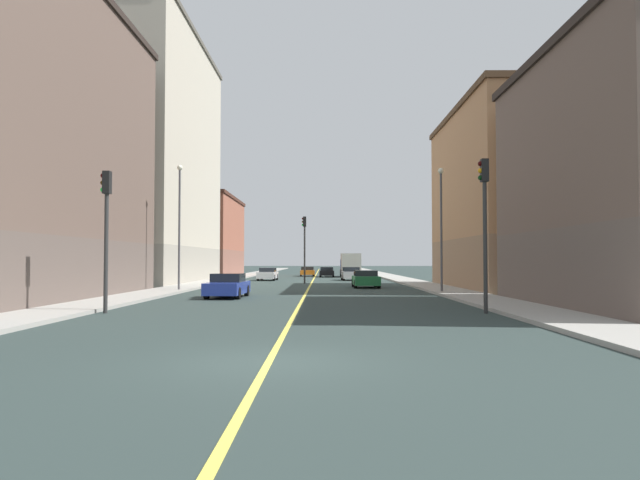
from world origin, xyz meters
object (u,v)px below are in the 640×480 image
Objects in this scene: car_black at (327,272)px; car_white at (268,274)px; traffic_light_right_near at (106,220)px; car_blue at (228,286)px; traffic_light_median_far at (304,240)px; car_silver at (351,274)px; traffic_light_left_near at (484,213)px; building_right_distant at (200,236)px; car_green at (366,279)px; street_lamp_right_near at (179,215)px; street_lamp_left_near at (441,217)px; car_orange at (307,271)px; box_truck at (350,264)px; building_right_midblock at (149,159)px; building_left_mid at (518,199)px.

car_white is (-6.17, -12.41, 0.02)m from car_black.
car_blue is (3.24, 9.47, -3.00)m from traffic_light_right_near.
traffic_light_median_far is 10.02m from car_silver.
car_silver is at bearing 72.93° from traffic_light_right_near.
traffic_light_left_near is at bearing 0.00° from traffic_light_right_near.
car_green is at bearing -58.82° from building_right_distant.
street_lamp_right_near reaches higher than car_silver.
traffic_light_median_far is 1.47× the size of car_silver.
building_right_distant is 2.36× the size of street_lamp_left_near.
car_black is 1.15× the size of car_green.
traffic_light_left_near reaches higher than car_green.
traffic_light_right_near is at bearing -81.61° from building_right_distant.
street_lamp_right_near is at bearing -119.63° from car_silver.
car_orange is 6.45m from box_truck.
building_right_midblock is 5.13× the size of car_black.
car_silver is (-0.35, 16.03, 0.02)m from car_green.
traffic_light_right_near is 1.38× the size of car_silver.
street_lamp_left_near is (23.86, -17.99, -6.83)m from building_right_midblock.
street_lamp_left_near is at bearing -60.84° from car_white.
traffic_light_left_near is 15.39m from car_blue.
car_green is (11.78, 21.19, -3.00)m from traffic_light_right_near.
building_left_mid is at bearing -40.57° from car_white.
street_lamp_right_near is 1.94× the size of car_white.
traffic_light_median_far is at bearing 122.50° from car_green.
building_left_mid is 30.28m from traffic_light_right_near.
building_right_midblock is 1.28× the size of building_right_distant.
building_right_distant is 20.59m from car_white.
box_truck is (12.90, 34.21, -3.52)m from street_lamp_right_near.
car_black is 12.23m from car_silver.
car_white is at bearing -177.18° from car_silver.
car_orange is (-5.35, 31.68, -0.04)m from car_green.
building_right_distant is 20.61m from box_truck.
car_orange is at bearing 78.81° from street_lamp_right_near.
traffic_light_median_far is at bearing -59.24° from building_right_distant.
car_white is (-13.13, 23.52, -4.13)m from street_lamp_left_near.
car_orange is at bearing 99.12° from traffic_light_left_near.
traffic_light_left_near is 49.67m from car_black.
building_right_midblock is 2.95× the size of box_truck.
car_orange is at bearing 124.83° from car_black.
building_right_midblock is 4.15× the size of traffic_light_right_near.
street_lamp_right_near is at bearing 93.65° from traffic_light_right_near.
traffic_light_left_near reaches higher than traffic_light_right_near.
traffic_light_median_far is at bearing -118.78° from car_silver.
street_lamp_right_near is 1.83× the size of car_blue.
traffic_light_median_far is 9.44m from car_white.
car_orange reaches higher than car_black.
car_orange is at bearing 85.79° from car_blue.
building_right_distant is 25.86m from car_silver.
street_lamp_right_near is at bearing -120.15° from traffic_light_median_far.
traffic_light_left_near reaches higher than car_silver.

